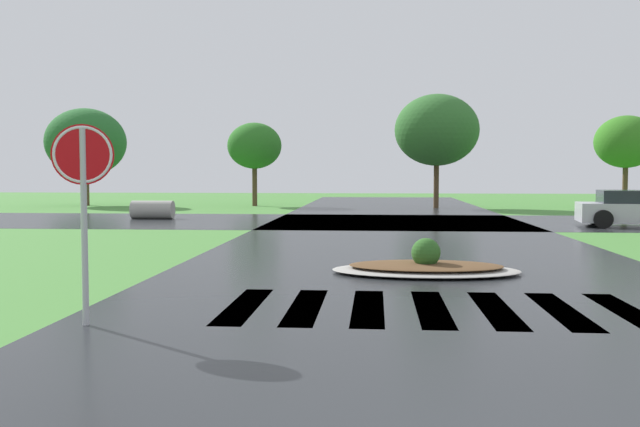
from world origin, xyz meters
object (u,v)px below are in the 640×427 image
(median_island, at_px, (426,267))
(car_silver_hatch, at_px, (640,210))
(stop_sign, at_px, (83,176))
(drainage_pipe_stack, at_px, (153,210))

(median_island, relative_size, car_silver_hatch, 0.80)
(stop_sign, bearing_deg, car_silver_hatch, 32.45)
(median_island, bearing_deg, stop_sign, -133.08)
(stop_sign, xyz_separation_m, car_silver_hatch, (12.98, 16.97, -1.27))
(stop_sign, bearing_deg, drainage_pipe_stack, 85.59)
(car_silver_hatch, bearing_deg, median_island, -117.09)
(stop_sign, distance_m, car_silver_hatch, 21.40)
(drainage_pipe_stack, bearing_deg, median_island, -55.52)
(stop_sign, height_order, car_silver_hatch, stop_sign)
(car_silver_hatch, bearing_deg, stop_sign, -119.72)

